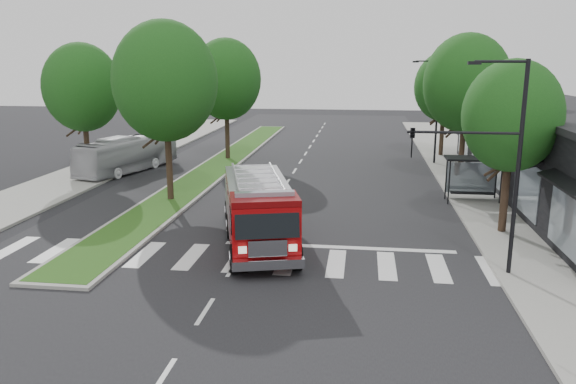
# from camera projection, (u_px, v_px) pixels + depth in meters

# --- Properties ---
(ground) EXTENTS (140.00, 140.00, 0.00)m
(ground) POSITION_uv_depth(u_px,v_px,m) (253.00, 237.00, 25.90)
(ground) COLOR black
(ground) RESTS_ON ground
(sidewalk_right) EXTENTS (5.00, 80.00, 0.15)m
(sidewalk_right) POSITION_uv_depth(u_px,v_px,m) (487.00, 194.00, 33.92)
(sidewalk_right) COLOR gray
(sidewalk_right) RESTS_ON ground
(sidewalk_left) EXTENTS (5.00, 80.00, 0.15)m
(sidewalk_left) POSITION_uv_depth(u_px,v_px,m) (68.00, 181.00, 37.40)
(sidewalk_left) COLOR gray
(sidewalk_left) RESTS_ON ground
(median) EXTENTS (3.00, 50.00, 0.15)m
(median) POSITION_uv_depth(u_px,v_px,m) (222.00, 163.00, 44.03)
(median) COLOR gray
(median) RESTS_ON ground
(storefront_row) EXTENTS (8.00, 30.00, 5.00)m
(storefront_row) POSITION_uv_depth(u_px,v_px,m) (571.00, 156.00, 32.79)
(storefront_row) COLOR black
(storefront_row) RESTS_ON ground
(bus_shelter) EXTENTS (3.20, 1.60, 2.61)m
(bus_shelter) POSITION_uv_depth(u_px,v_px,m) (473.00, 167.00, 31.85)
(bus_shelter) COLOR black
(bus_shelter) RESTS_ON ground
(tree_right_near) EXTENTS (4.40, 4.40, 8.05)m
(tree_right_near) POSITION_uv_depth(u_px,v_px,m) (512.00, 116.00, 25.09)
(tree_right_near) COLOR black
(tree_right_near) RESTS_ON ground
(tree_right_mid) EXTENTS (5.60, 5.60, 9.72)m
(tree_right_mid) POSITION_uv_depth(u_px,v_px,m) (467.00, 83.00, 36.45)
(tree_right_mid) COLOR black
(tree_right_mid) RESTS_ON ground
(tree_right_far) EXTENTS (5.00, 5.00, 8.73)m
(tree_right_far) POSITION_uv_depth(u_px,v_px,m) (445.00, 87.00, 46.25)
(tree_right_far) COLOR black
(tree_right_far) RESTS_ON ground
(tree_median_near) EXTENTS (5.80, 5.80, 10.16)m
(tree_median_near) POSITION_uv_depth(u_px,v_px,m) (165.00, 81.00, 30.91)
(tree_median_near) COLOR black
(tree_median_near) RESTS_ON ground
(tree_median_far) EXTENTS (5.60, 5.60, 9.72)m
(tree_median_far) POSITION_uv_depth(u_px,v_px,m) (226.00, 79.00, 44.49)
(tree_median_far) COLOR black
(tree_median_far) RESTS_ON ground
(tree_left_mid) EXTENTS (5.20, 5.20, 9.16)m
(tree_left_mid) POSITION_uv_depth(u_px,v_px,m) (82.00, 87.00, 37.88)
(tree_left_mid) COLOR black
(tree_left_mid) RESTS_ON ground
(streetlight_right_near) EXTENTS (4.08, 0.22, 8.00)m
(streetlight_right_near) POSITION_uv_depth(u_px,v_px,m) (494.00, 153.00, 20.22)
(streetlight_right_near) COLOR black
(streetlight_right_near) RESTS_ON ground
(streetlight_right_far) EXTENTS (2.11, 0.20, 8.00)m
(streetlight_right_far) POSITION_uv_depth(u_px,v_px,m) (435.00, 107.00, 42.84)
(streetlight_right_far) COLOR black
(streetlight_right_far) RESTS_ON ground
(fire_engine) EXTENTS (4.90, 9.29, 3.09)m
(fire_engine) POSITION_uv_depth(u_px,v_px,m) (258.00, 211.00, 24.65)
(fire_engine) COLOR #640506
(fire_engine) RESTS_ON ground
(city_bus) EXTENTS (4.56, 9.61, 2.61)m
(city_bus) POSITION_uv_depth(u_px,v_px,m) (128.00, 154.00, 40.80)
(city_bus) COLOR #B4B4B9
(city_bus) RESTS_ON ground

